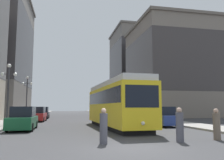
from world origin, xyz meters
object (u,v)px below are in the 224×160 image
Objects in this scene: parked_car_left_near at (38,115)px; lamp_post_left_near at (8,85)px; transit_bus at (111,106)px; pedestrian_crossing_far at (217,125)px; lamp_post_left_far at (27,91)px; pedestrian_crossing_near at (180,126)px; pedestrian_on_sidewalk at (104,127)px; parked_car_left_far at (43,113)px; streetcar at (115,103)px; parked_car_right_far at (161,117)px; parked_car_left_mid at (23,119)px.

lamp_post_left_near reaches higher than parked_car_left_near.
pedestrian_crossing_far is (0.48, -26.84, -1.16)m from transit_bus.
lamp_post_left_far is (-1.90, 3.51, 3.16)m from parked_car_left_near.
pedestrian_on_sidewalk is (-3.92, 0.25, -0.01)m from pedestrian_crossing_near.
transit_bus is 2.55× the size of parked_car_left_far.
streetcar reaches higher than parked_car_right_far.
parked_car_left_mid is (-7.53, -0.50, -1.26)m from streetcar.
pedestrian_crossing_near is 1.03× the size of pedestrian_crossing_far.
streetcar is at bearing -56.52° from lamp_post_left_far.
streetcar reaches higher than pedestrian_crossing_near.
pedestrian_crossing_near is at bearing -83.77° from streetcar.
pedestrian_crossing_near is at bearing -63.28° from parked_car_left_near.
pedestrian_crossing_near is (-1.86, -27.15, -1.13)m from transit_bus.
lamp_post_left_near reaches higher than parked_car_left_far.
lamp_post_left_near is at bearing -9.19° from parked_car_right_far.
transit_bus is 27.24m from pedestrian_crossing_near.
transit_bus is 26.87m from pedestrian_crossing_far.
pedestrian_on_sidewalk is at bearing -73.22° from parked_car_left_near.
parked_car_left_mid is 12.33m from parked_car_right_far.
lamp_post_left_near is 0.95× the size of lamp_post_left_far.
parked_car_left_near is at bearing -40.87° from parked_car_right_far.
parked_car_right_far is at bearing -54.61° from parked_car_left_far.
lamp_post_left_far is (-9.43, 14.26, 1.90)m from streetcar.
transit_bus is at bearing 32.60° from pedestrian_crossing_far.
parked_car_left_near is at bearing 89.76° from parked_car_left_mid.
parked_car_right_far is 19.57m from lamp_post_left_far.
parked_car_left_mid is 0.80× the size of lamp_post_left_far.
transit_bus is 21.62m from parked_car_left_mid.
lamp_post_left_near reaches higher than streetcar.
lamp_post_left_near is (-1.90, -8.02, 2.98)m from parked_car_left_near.
parked_car_left_far reaches higher than pedestrian_on_sidewalk.
streetcar is at bearing 3.56° from parked_car_left_mid.
streetcar is 17.20m from lamp_post_left_far.
transit_bus is 10.83m from parked_car_left_far.
pedestrian_on_sidewalk is (-2.54, -8.69, -1.30)m from streetcar.
parked_car_right_far is 0.82× the size of lamp_post_left_far.
parked_car_left_mid is 0.98× the size of parked_car_right_far.
transit_bus is 6.80× the size of pedestrian_crossing_far.
pedestrian_crossing_near is (8.90, -19.68, -0.03)m from parked_car_left_near.
lamp_post_left_near reaches higher than pedestrian_on_sidewalk.
pedestrian_crossing_far is at bearing -36.10° from parked_car_left_mid.
streetcar is 19.85m from parked_car_left_far.
parked_car_right_far is (12.23, -9.66, 0.00)m from parked_car_left_near.
parked_car_right_far is (1.46, -17.13, -1.10)m from transit_bus.
transit_bus is at bearing 17.35° from lamp_post_left_far.
streetcar is 4.99m from parked_car_right_far.
pedestrian_on_sidewalk is at bearing 50.91° from parked_car_right_far.
pedestrian_crossing_near is (-3.33, -10.02, -0.03)m from parked_car_right_far.
lamp_post_left_far reaches higher than lamp_post_left_near.
parked_car_left_near is (-10.77, -7.46, -1.10)m from transit_bus.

